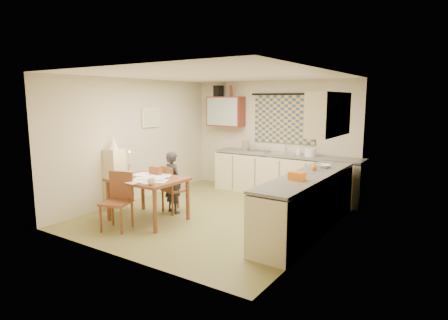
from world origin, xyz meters
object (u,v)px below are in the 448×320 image
Objects in this scene: counter_back at (285,175)px; dining_table at (148,199)px; person at (173,182)px; stove at (277,224)px; counter_right at (307,204)px; chair_far at (174,198)px; shelf_stand at (115,179)px.

dining_table is at bearing -114.15° from counter_back.
counter_back is 2.59m from person.
counter_back is 2.87× the size of person.
counter_back reaches higher than stove.
stove is at bearing -2.45° from dining_table.
dining_table is (-2.51, -0.98, -0.07)m from counter_right.
counter_back is at bearing -102.03° from chair_far.
stove is at bearing -90.00° from counter_right.
chair_far is at bearing 84.27° from dining_table.
shelf_stand is (-1.10, -0.45, 0.31)m from chair_far.
dining_table is at bearing 95.83° from person.
counter_right is 1.11m from stove.
shelf_stand is (-3.54, -0.82, 0.13)m from counter_right.
counter_right is 2.40× the size of dining_table.
counter_back is at bearing 112.37° from stove.
person reaches higher than chair_far.
counter_back reaches higher than dining_table.
counter_back is at bearing 66.25° from dining_table.
shelf_stand is (-1.03, 0.16, 0.20)m from dining_table.
dining_table is at bearing -158.63° from counter_right.
chair_far is (-2.44, -0.37, -0.18)m from counter_right.
chair_far is at bearing -118.42° from counter_back.
person is 1.17m from shelf_stand.
shelf_stand reaches higher than person.
person reaches higher than counter_right.
counter_right is at bearing -154.98° from chair_far.
counter_right is at bearing -158.31° from person.
shelf_stand is (-3.54, 0.29, 0.14)m from stove.
stove is (-0.00, -1.11, -0.01)m from counter_right.
person reaches higher than counter_back.
person is at bearing 105.26° from chair_far.
chair_far is 0.76× the size of shelf_stand.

